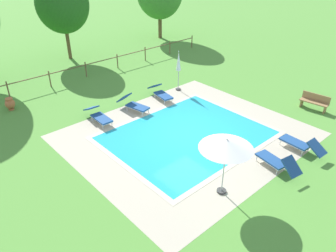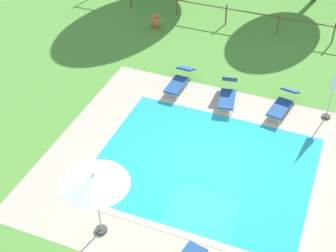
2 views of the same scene
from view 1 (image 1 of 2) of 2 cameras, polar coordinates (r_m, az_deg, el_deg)
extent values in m
plane|color=#518E38|center=(15.83, 3.34, -1.59)|extent=(160.00, 160.00, 0.00)
cube|color=#B2A893|center=(15.82, 3.34, -1.58)|extent=(10.65, 9.26, 0.01)
cube|color=#23A8C1|center=(15.82, 3.35, -1.58)|extent=(7.13, 5.74, 0.01)
cube|color=#C0B59F|center=(17.76, -3.49, 2.17)|extent=(7.61, 0.24, 0.01)
cube|color=#C0B59F|center=(14.26, 11.92, -6.19)|extent=(7.61, 0.24, 0.01)
cube|color=#C0B59F|center=(18.32, 11.53, 2.50)|extent=(0.24, 5.74, 0.01)
cube|color=#C0B59F|center=(13.87, -7.57, -6.89)|extent=(0.24, 5.74, 0.01)
cube|color=navy|center=(17.88, -5.33, 3.39)|extent=(0.84, 1.39, 0.07)
cube|color=navy|center=(18.38, -7.66, 4.92)|extent=(0.72, 0.80, 0.58)
cube|color=silver|center=(17.90, -5.33, 3.23)|extent=(0.80, 1.36, 0.04)
cylinder|color=silver|center=(17.79, -3.43, 2.71)|extent=(0.04, 0.04, 0.28)
cylinder|color=silver|center=(17.46, -4.51, 2.09)|extent=(0.04, 0.04, 0.28)
cylinder|color=silver|center=(18.46, -6.07, 3.64)|extent=(0.04, 0.04, 0.28)
cylinder|color=silver|center=(18.13, -7.15, 3.06)|extent=(0.04, 0.04, 0.28)
cube|color=navy|center=(19.14, -0.83, 5.38)|extent=(0.82, 1.38, 0.07)
cube|color=navy|center=(19.86, -2.37, 6.95)|extent=(0.72, 0.86, 0.48)
cube|color=silver|center=(19.16, -0.83, 5.23)|extent=(0.78, 1.35, 0.04)
cylinder|color=silver|center=(18.91, 0.71, 4.48)|extent=(0.04, 0.04, 0.28)
cylinder|color=silver|center=(18.66, -0.61, 4.12)|extent=(0.04, 0.04, 0.28)
cylinder|color=silver|center=(19.76, -1.03, 5.64)|extent=(0.04, 0.04, 0.28)
cylinder|color=silver|center=(19.53, -2.31, 5.31)|extent=(0.04, 0.04, 0.28)
cube|color=navy|center=(16.97, -11.52, 1.35)|extent=(0.65, 1.32, 0.07)
cube|color=navy|center=(17.71, -13.24, 3.07)|extent=(0.63, 0.81, 0.42)
cube|color=silver|center=(17.00, -11.50, 1.19)|extent=(0.62, 1.29, 0.04)
cylinder|color=silver|center=(16.73, -9.77, 0.41)|extent=(0.04, 0.04, 0.28)
cylinder|color=silver|center=(16.52, -11.27, -0.15)|extent=(0.04, 0.04, 0.28)
cylinder|color=silver|center=(17.59, -11.64, 1.76)|extent=(0.04, 0.04, 0.28)
cylinder|color=silver|center=(17.39, -13.09, 1.24)|extent=(0.04, 0.04, 0.28)
cube|color=navy|center=(14.25, 17.59, -5.58)|extent=(0.82, 1.39, 0.07)
cube|color=navy|center=(13.64, 20.77, -6.65)|extent=(0.72, 0.80, 0.57)
cube|color=silver|center=(14.28, 17.55, -5.76)|extent=(0.79, 1.35, 0.04)
cylinder|color=silver|center=(14.46, 15.20, -5.43)|extent=(0.04, 0.04, 0.28)
cylinder|color=silver|center=(14.79, 16.59, -4.79)|extent=(0.04, 0.04, 0.28)
cylinder|color=silver|center=(13.91, 18.43, -7.59)|extent=(0.04, 0.04, 0.28)
cylinder|color=silver|center=(14.25, 19.80, -6.86)|extent=(0.04, 0.04, 0.28)
cube|color=navy|center=(15.75, 21.24, -2.65)|extent=(0.67, 1.33, 0.07)
cube|color=navy|center=(15.28, 24.53, -3.49)|extent=(0.64, 0.79, 0.49)
cube|color=silver|center=(15.78, 21.20, -2.81)|extent=(0.64, 1.30, 0.04)
cylinder|color=silver|center=(15.86, 18.98, -2.69)|extent=(0.04, 0.04, 0.28)
cylinder|color=silver|center=(16.25, 19.98, -2.06)|extent=(0.04, 0.04, 0.28)
cylinder|color=silver|center=(15.44, 22.32, -4.36)|extent=(0.04, 0.04, 0.28)
cylinder|color=silver|center=(15.83, 23.27, -3.67)|extent=(0.04, 0.04, 0.28)
cylinder|color=#383838|center=(12.64, 9.30, -11.11)|extent=(0.36, 0.36, 0.08)
cylinder|color=#B2B5B7|center=(11.95, 9.73, -7.06)|extent=(0.04, 0.04, 2.31)
cone|color=white|center=(11.39, 10.15, -3.05)|extent=(1.92, 1.92, 0.36)
sphere|color=white|center=(11.29, 10.24, -2.24)|extent=(0.06, 0.06, 0.06)
cylinder|color=#383838|center=(20.64, 1.78, 6.43)|extent=(0.32, 0.32, 0.08)
cylinder|color=#B2B5B7|center=(20.41, 1.81, 8.00)|extent=(0.04, 0.04, 1.29)
cone|color=white|center=(19.99, 1.87, 11.26)|extent=(0.29, 0.29, 1.16)
sphere|color=white|center=(19.80, 1.89, 12.90)|extent=(0.05, 0.05, 0.05)
cube|color=#937047|center=(19.71, 24.11, 3.80)|extent=(0.62, 1.54, 0.06)
cube|color=#937047|center=(19.80, 24.43, 4.58)|extent=(0.23, 1.49, 0.40)
cube|color=#937047|center=(19.67, 25.68, 2.61)|extent=(0.40, 0.11, 0.41)
cube|color=#937047|center=(19.96, 22.28, 3.77)|extent=(0.40, 0.11, 0.41)
cylinder|color=#B7663D|center=(20.12, -25.63, 2.68)|extent=(0.29, 0.29, 0.08)
ellipsoid|color=#B7663D|center=(19.98, -25.84, 3.53)|extent=(0.52, 0.52, 0.59)
cylinder|color=#B7663D|center=(19.87, -26.02, 4.29)|extent=(0.39, 0.39, 0.06)
cylinder|color=brown|center=(21.49, -26.11, 5.67)|extent=(0.08, 0.08, 1.05)
cylinder|color=brown|center=(22.22, -19.91, 7.72)|extent=(0.08, 0.08, 1.05)
cylinder|color=brown|center=(23.21, -14.12, 9.54)|extent=(0.08, 0.08, 1.05)
cylinder|color=brown|center=(24.44, -8.81, 11.10)|extent=(0.08, 0.08, 1.05)
cylinder|color=brown|center=(25.86, -4.00, 12.43)|extent=(0.08, 0.08, 1.05)
cylinder|color=brown|center=(27.46, 0.33, 13.54)|extent=(0.08, 0.08, 1.05)
cylinder|color=brown|center=(29.19, 4.19, 14.46)|extent=(0.08, 0.08, 1.05)
cube|color=brown|center=(23.11, -14.22, 10.29)|extent=(20.62, 0.05, 0.05)
cylinder|color=brown|center=(27.25, -17.00, 13.74)|extent=(0.27, 0.27, 2.51)
ellipsoid|color=#235B1E|center=(26.66, -17.95, 19.60)|extent=(3.87, 3.87, 4.26)
cylinder|color=brown|center=(32.16, -1.40, 17.15)|extent=(0.34, 0.34, 2.33)
camera|label=2|loc=(13.67, 68.31, 27.63)|focal=52.86mm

